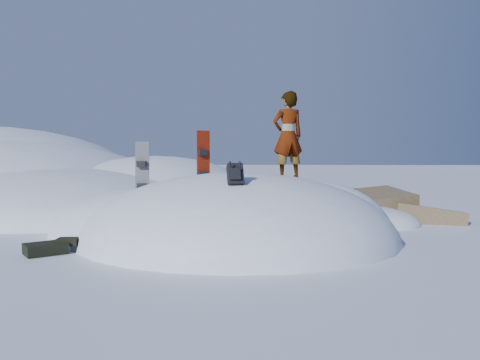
{
  "coord_description": "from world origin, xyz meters",
  "views": [
    {
      "loc": [
        0.44,
        -10.23,
        1.95
      ],
      "look_at": [
        0.04,
        0.3,
        1.31
      ],
      "focal_mm": 35.0,
      "sensor_mm": 36.0,
      "label": 1
    }
  ],
  "objects_px": {
    "snowboard_red": "(203,166)",
    "snowboard_dark": "(142,178)",
    "backpack": "(235,175)",
    "person": "(288,136)"
  },
  "relations": [
    {
      "from": "snowboard_red",
      "to": "person",
      "type": "bearing_deg",
      "value": -30.27
    },
    {
      "from": "snowboard_red",
      "to": "snowboard_dark",
      "type": "bearing_deg",
      "value": 170.34
    },
    {
      "from": "backpack",
      "to": "person",
      "type": "height_order",
      "value": "person"
    },
    {
      "from": "backpack",
      "to": "snowboard_red",
      "type": "bearing_deg",
      "value": 100.14
    },
    {
      "from": "snowboard_dark",
      "to": "backpack",
      "type": "bearing_deg",
      "value": -35.41
    },
    {
      "from": "snowboard_dark",
      "to": "snowboard_red",
      "type": "bearing_deg",
      "value": 16.98
    },
    {
      "from": "snowboard_red",
      "to": "person",
      "type": "height_order",
      "value": "person"
    },
    {
      "from": "snowboard_red",
      "to": "snowboard_dark",
      "type": "relative_size",
      "value": 1.02
    },
    {
      "from": "backpack",
      "to": "person",
      "type": "bearing_deg",
      "value": 44.87
    },
    {
      "from": "snowboard_red",
      "to": "snowboard_dark",
      "type": "xyz_separation_m",
      "value": [
        -1.32,
        -0.44,
        -0.25
      ]
    }
  ]
}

